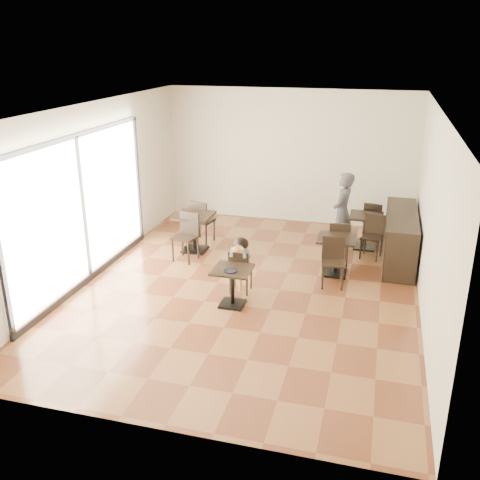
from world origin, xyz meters
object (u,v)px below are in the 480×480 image
(adult_patron, at_px, (342,213))
(child_chair, at_px, (241,271))
(cafe_table_mid, at_px, (336,256))
(chair_back_a, at_px, (374,221))
(cafe_table_left, at_px, (194,233))
(chair_left_a, at_px, (203,221))
(child, at_px, (241,265))
(chair_back_b, at_px, (372,237))
(chair_mid_a, at_px, (339,242))
(child_table, at_px, (232,287))
(cafe_table_back, at_px, (365,232))
(chair_left_b, at_px, (185,238))
(chair_mid_b, at_px, (333,263))

(adult_patron, bearing_deg, child_chair, -19.92)
(cafe_table_mid, height_order, chair_back_a, chair_back_a)
(cafe_table_left, xyz_separation_m, chair_left_a, (0.00, 0.55, 0.08))
(child, bearing_deg, cafe_table_left, 131.45)
(adult_patron, relative_size, chair_back_b, 1.90)
(child, relative_size, cafe_table_left, 1.26)
(child_chair, xyz_separation_m, chair_mid_a, (1.55, 1.75, 0.05))
(child_table, distance_m, chair_mid_a, 2.78)
(cafe_table_left, relative_size, chair_mid_a, 0.89)
(chair_back_b, bearing_deg, cafe_table_back, 117.26)
(child_table, height_order, chair_left_a, chair_left_a)
(child, height_order, cafe_table_left, child)
(chair_left_a, relative_size, chair_left_b, 1.00)
(chair_mid_b, bearing_deg, cafe_table_left, 154.15)
(child, height_order, adult_patron, adult_patron)
(adult_patron, distance_m, chair_back_b, 0.80)
(cafe_table_back, relative_size, chair_left_a, 0.76)
(chair_back_a, bearing_deg, cafe_table_mid, 85.41)
(child_chair, distance_m, chair_back_a, 3.98)
(cafe_table_mid, distance_m, chair_left_b, 3.02)
(chair_mid_b, bearing_deg, cafe_table_back, 69.90)
(child_table, relative_size, child_chair, 0.83)
(chair_back_a, bearing_deg, child, 68.65)
(chair_mid_a, relative_size, chair_back_a, 1.01)
(child, height_order, cafe_table_mid, child)
(chair_left_a, bearing_deg, chair_mid_b, 163.56)
(chair_mid_a, bearing_deg, chair_back_b, -150.59)
(child, relative_size, cafe_table_mid, 1.35)
(chair_back_a, bearing_deg, adult_patron, 64.76)
(adult_patron, xyz_separation_m, chair_left_b, (-3.01, -1.36, -0.37))
(adult_patron, relative_size, chair_left_a, 1.75)
(cafe_table_back, bearing_deg, chair_mid_b, -102.72)
(child, bearing_deg, child_chair, 180.00)
(chair_mid_b, bearing_deg, chair_left_a, 145.32)
(chair_mid_a, relative_size, chair_left_a, 0.93)
(child_chair, xyz_separation_m, cafe_table_mid, (1.55, 1.20, -0.03))
(child, distance_m, chair_back_b, 3.12)
(chair_mid_b, xyz_separation_m, chair_left_a, (-3.02, 1.56, 0.03))
(cafe_table_left, distance_m, cafe_table_back, 3.67)
(child, xyz_separation_m, chair_back_a, (2.18, 3.32, -0.06))
(child_table, height_order, child, child)
(child_table, height_order, chair_left_b, chair_left_b)
(chair_mid_a, bearing_deg, cafe_table_back, -122.50)
(cafe_table_mid, distance_m, chair_mid_b, 0.56)
(chair_left_a, height_order, chair_back_a, chair_left_a)
(child_chair, height_order, adult_patron, adult_patron)
(chair_mid_b, height_order, chair_left_b, chair_left_b)
(child_table, relative_size, chair_back_b, 0.75)
(child_chair, distance_m, chair_back_b, 3.12)
(cafe_table_mid, height_order, chair_mid_b, chair_mid_b)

